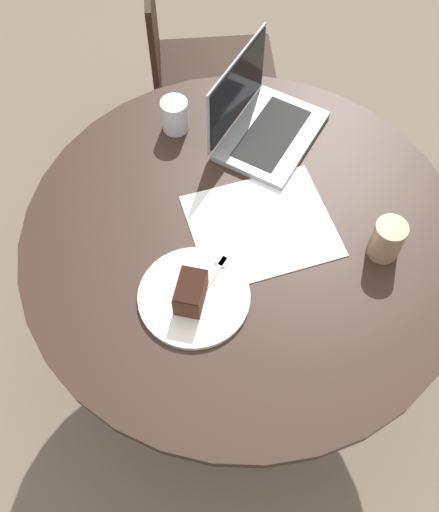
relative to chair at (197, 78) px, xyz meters
The scene contains 10 objects.
ground_plane 0.95m from the chair, 106.66° to the right, with size 12.00×12.00×0.00m, color #6B5B4C.
dining_table 0.83m from the chair, 106.66° to the right, with size 1.08×1.08×0.73m.
chair is the anchor object (origin of this frame).
paper_document 0.86m from the chair, 103.27° to the right, with size 0.38×0.33×0.00m.
plate 1.02m from the chair, 114.95° to the right, with size 0.26×0.26×0.01m.
cake_slice 1.04m from the chair, 115.29° to the right, with size 0.10×0.11×0.07m.
fork 0.99m from the chair, 112.58° to the right, with size 0.15×0.11×0.00m.
coffee_glass 1.03m from the chair, 87.85° to the right, with size 0.08×0.08×0.10m.
water_glass 0.57m from the chair, 120.99° to the right, with size 0.07×0.07×0.09m.
laptop 0.61m from the chair, 95.12° to the right, with size 0.36×0.34×0.23m.
Camera 1 is at (-0.40, -0.68, 1.95)m, focal length 42.00 mm.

